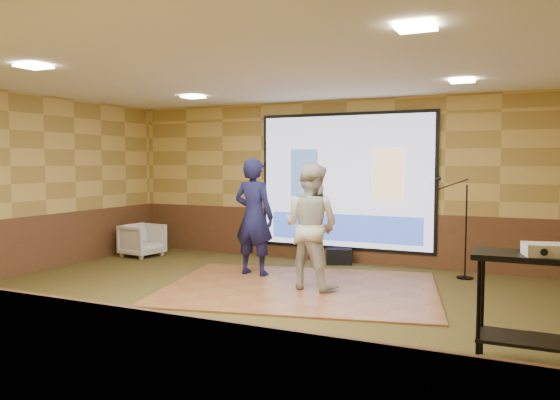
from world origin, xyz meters
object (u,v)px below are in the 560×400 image
at_px(player_left, 254,217).
at_px(projector, 544,250).
at_px(av_table, 531,287).
at_px(banquet_chair, 142,240).
at_px(dance_floor, 300,288).
at_px(mic_stand, 462,248).
at_px(player_right, 311,226).
at_px(projector_screen, 345,183).
at_px(duffel_bag, 339,256).

height_order(player_left, projector, player_left).
xyz_separation_m(av_table, banquet_chair, (-6.94, 3.22, -0.42)).
height_order(dance_floor, mic_stand, mic_stand).
bearing_deg(player_right, av_table, 155.75).
relative_size(projector_screen, dance_floor, 0.85).
bearing_deg(player_left, av_table, 151.76).
relative_size(dance_floor, banquet_chair, 5.52).
height_order(player_left, mic_stand, player_left).
height_order(projector_screen, player_left, projector_screen).
height_order(projector_screen, av_table, projector_screen).
distance_m(player_right, duffel_bag, 2.25).
distance_m(av_table, duffel_bag, 5.21).
relative_size(dance_floor, av_table, 3.74).
bearing_deg(projector, projector_screen, 112.84).
relative_size(dance_floor, player_left, 2.06).
distance_m(player_right, banquet_chair, 4.27).
bearing_deg(dance_floor, player_left, 152.96).
distance_m(projector_screen, dance_floor, 2.73).
height_order(player_right, av_table, player_right).
distance_m(projector_screen, mic_stand, 2.40).
bearing_deg(mic_stand, dance_floor, -146.34).
bearing_deg(player_left, duffel_bag, -117.11).
bearing_deg(projector_screen, player_right, -84.27).
xyz_separation_m(player_left, av_table, (4.10, -2.50, -0.23)).
xyz_separation_m(player_left, mic_stand, (3.09, 1.25, -0.48)).
distance_m(projector_screen, projector, 5.42).
bearing_deg(player_right, player_left, -12.87).
distance_m(mic_stand, duffel_bag, 2.22).
distance_m(banquet_chair, duffel_bag, 3.88).
bearing_deg(dance_floor, av_table, -32.83).
bearing_deg(banquet_chair, player_right, -98.18).
height_order(av_table, banquet_chair, av_table).
xyz_separation_m(player_right, projector, (3.00, -2.06, 0.17)).
height_order(projector_screen, dance_floor, projector_screen).
relative_size(mic_stand, duffel_bag, 3.59).
xyz_separation_m(projector, duffel_bag, (-3.27, 4.15, -0.96)).
bearing_deg(dance_floor, projector, -32.94).
xyz_separation_m(dance_floor, player_left, (-1.04, 0.53, 0.96)).
distance_m(player_right, projector, 3.64).
relative_size(av_table, projector, 3.23).
relative_size(banquet_chair, duffel_bag, 1.56).
xyz_separation_m(mic_stand, banquet_chair, (-5.94, -0.53, -0.17)).
bearing_deg(duffel_bag, projector, -51.82).
distance_m(dance_floor, projector, 3.90).
bearing_deg(duffel_bag, player_left, -120.29).
bearing_deg(projector, player_left, 134.70).
relative_size(projector_screen, duffel_bag, 7.35).
xyz_separation_m(projector_screen, player_left, (-0.97, -1.77, -0.50)).
relative_size(player_right, mic_stand, 1.12).
distance_m(player_left, av_table, 4.80).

